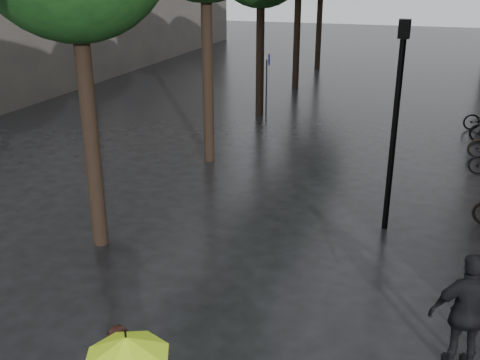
% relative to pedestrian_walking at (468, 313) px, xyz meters
% --- Properties ---
extents(lime_umbrella, '(0.97, 0.97, 1.44)m').
position_rel_pedestrian_walking_xyz_m(lime_umbrella, '(-3.75, -3.11, 0.77)').
color(lime_umbrella, black).
rests_on(lime_umbrella, ground).
extents(pedestrian_walking, '(1.19, 0.73, 1.89)m').
position_rel_pedestrian_walking_xyz_m(pedestrian_walking, '(0.00, 0.00, 0.00)').
color(pedestrian_walking, black).
rests_on(pedestrian_walking, ground).
extents(lamp_post, '(0.24, 0.24, 4.65)m').
position_rel_pedestrian_walking_xyz_m(lamp_post, '(-1.47, 4.60, 1.88)').
color(lamp_post, black).
rests_on(lamp_post, ground).
extents(cycle_sign, '(0.13, 0.45, 2.50)m').
position_rel_pedestrian_walking_xyz_m(cycle_sign, '(-6.87, 13.72, 0.71)').
color(cycle_sign, '#262628').
rests_on(cycle_sign, ground).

